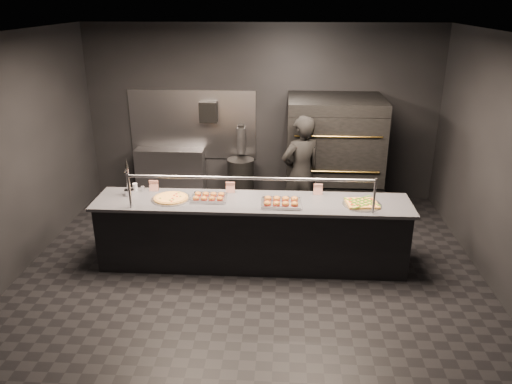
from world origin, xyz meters
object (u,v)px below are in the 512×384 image
(pizza_oven, at_px, (333,155))
(round_pizza, at_px, (171,198))
(fire_extinguisher, at_px, (241,140))
(beer_tap, at_px, (128,185))
(trash_bin, at_px, (241,180))
(towel_dispenser, at_px, (208,112))
(prep_shelf, at_px, (171,173))
(worker, at_px, (301,174))
(slider_tray_b, at_px, (281,202))
(service_counter, at_px, (252,233))
(square_pizza, at_px, (362,203))
(slider_tray_a, at_px, (209,197))

(pizza_oven, bearing_deg, round_pizza, -139.83)
(pizza_oven, height_order, fire_extinguisher, pizza_oven)
(beer_tap, xyz_separation_m, round_pizza, (0.59, -0.12, -0.13))
(pizza_oven, height_order, trash_bin, pizza_oven)
(towel_dispenser, bearing_deg, trash_bin, -17.05)
(prep_shelf, xyz_separation_m, trash_bin, (1.25, -0.10, -0.07))
(pizza_oven, bearing_deg, trash_bin, 168.29)
(worker, bearing_deg, round_pizza, 6.16)
(trash_bin, bearing_deg, slider_tray_b, -72.67)
(prep_shelf, bearing_deg, round_pizza, -76.88)
(towel_dispenser, distance_m, round_pizza, 2.48)
(service_counter, relative_size, round_pizza, 7.99)
(fire_extinguisher, bearing_deg, pizza_oven, -17.89)
(pizza_oven, relative_size, round_pizza, 3.72)
(service_counter, height_order, pizza_oven, pizza_oven)
(service_counter, bearing_deg, round_pizza, -179.67)
(fire_extinguisher, bearing_deg, round_pizza, -106.39)
(pizza_oven, bearing_deg, towel_dispenser, 166.86)
(towel_dispenser, xyz_separation_m, fire_extinguisher, (0.55, 0.01, -0.49))
(service_counter, bearing_deg, pizza_oven, 57.73)
(prep_shelf, distance_m, beer_tap, 2.30)
(pizza_oven, relative_size, square_pizza, 3.91)
(slider_tray_a, height_order, trash_bin, slider_tray_a)
(service_counter, relative_size, towel_dispenser, 11.71)
(slider_tray_b, xyz_separation_m, trash_bin, (-0.72, 2.32, -0.57))
(fire_extinguisher, relative_size, slider_tray_b, 0.97)
(round_pizza, distance_m, square_pizza, 2.46)
(beer_tap, height_order, round_pizza, beer_tap)
(slider_tray_a, bearing_deg, worker, 43.10)
(service_counter, height_order, trash_bin, service_counter)
(service_counter, relative_size, trash_bin, 5.34)
(pizza_oven, relative_size, fire_extinguisher, 3.78)
(service_counter, distance_m, worker, 1.41)
(fire_extinguisher, xyz_separation_m, square_pizza, (1.75, -2.45, -0.12))
(pizza_oven, distance_m, fire_extinguisher, 1.63)
(trash_bin, height_order, worker, worker)
(service_counter, xyz_separation_m, towel_dispenser, (-0.90, 2.39, 1.09))
(prep_shelf, xyz_separation_m, square_pizza, (3.00, -2.37, 0.49))
(service_counter, distance_m, square_pizza, 1.48)
(pizza_oven, xyz_separation_m, square_pizza, (0.20, -1.95, -0.03))
(fire_extinguisher, bearing_deg, square_pizza, -54.44)
(service_counter, xyz_separation_m, fire_extinguisher, (-0.35, 2.40, 0.60))
(round_pizza, bearing_deg, slider_tray_b, -3.63)
(towel_dispenser, distance_m, worker, 2.09)
(square_pizza, height_order, trash_bin, square_pizza)
(slider_tray_a, bearing_deg, slider_tray_b, -7.34)
(beer_tap, xyz_separation_m, trash_bin, (1.30, 2.11, -0.68))
(slider_tray_a, relative_size, square_pizza, 0.98)
(slider_tray_a, relative_size, slider_tray_b, 0.93)
(pizza_oven, xyz_separation_m, slider_tray_a, (-1.77, -1.88, -0.02))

